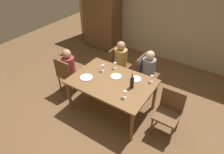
{
  "coord_description": "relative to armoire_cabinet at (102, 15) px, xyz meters",
  "views": [
    {
      "loc": [
        1.76,
        -2.67,
        3.2
      ],
      "look_at": [
        0.0,
        0.0,
        0.86
      ],
      "focal_mm": 31.8,
      "sensor_mm": 36.0,
      "label": 1
    }
  ],
  "objects": [
    {
      "name": "chair_left_end",
      "position": [
        0.72,
        -2.41,
        -0.56
      ],
      "size": [
        0.44,
        0.44,
        0.92
      ],
      "color": "brown",
      "rests_on": "ground_plane"
    },
    {
      "name": "chair_far_left",
      "position": [
        1.47,
        -1.37,
        -0.56
      ],
      "size": [
        0.44,
        0.44,
        0.92
      ],
      "rotation": [
        0.0,
        0.0,
        -1.57
      ],
      "color": "brown",
      "rests_on": "ground_plane"
    },
    {
      "name": "dinner_plate_host",
      "position": [
        2.3,
        -2.01,
        -0.33
      ],
      "size": [
        0.23,
        0.23,
        0.01
      ],
      "primitive_type": "cylinder",
      "color": "white",
      "rests_on": "dining_table"
    },
    {
      "name": "wine_glass_near_left",
      "position": [
        1.73,
        -1.9,
        -0.23
      ],
      "size": [
        0.07,
        0.07,
        0.15
      ],
      "color": "silver",
      "rests_on": "dining_table"
    },
    {
      "name": "rear_room_partition",
      "position": [
        1.93,
        0.45,
        0.25
      ],
      "size": [
        6.4,
        0.12,
        2.7
      ],
      "primitive_type": "cube",
      "color": "tan",
      "rests_on": "ground_plane"
    },
    {
      "name": "person_woman_host",
      "position": [
        1.58,
        -1.37,
        -0.44
      ],
      "size": [
        0.36,
        0.31,
        1.14
      ],
      "rotation": [
        0.0,
        0.0,
        -1.57
      ],
      "color": "#33333D",
      "rests_on": "ground_plane"
    },
    {
      "name": "dinner_plate_guest_left",
      "position": [
        1.92,
        -2.15,
        -0.33
      ],
      "size": [
        0.23,
        0.23,
        0.01
      ],
      "primitive_type": "cylinder",
      "color": "white",
      "rests_on": "dining_table"
    },
    {
      "name": "chair_right_end",
      "position": [
        3.15,
        -2.24,
        -0.56
      ],
      "size": [
        0.44,
        0.44,
        0.92
      ],
      "rotation": [
        0.0,
        0.0,
        3.14
      ],
      "color": "brown",
      "rests_on": "ground_plane"
    },
    {
      "name": "ground_plane",
      "position": [
        1.93,
        -2.33,
        -1.1
      ],
      "size": [
        10.0,
        10.0,
        0.0
      ],
      "primitive_type": "plane",
      "color": "brown"
    },
    {
      "name": "person_man_bearded",
      "position": [
        2.33,
        -1.37,
        -0.45
      ],
      "size": [
        0.34,
        0.3,
        1.12
      ],
      "rotation": [
        0.0,
        0.0,
        -1.57
      ],
      "color": "#33333D",
      "rests_on": "ground_plane"
    },
    {
      "name": "dining_table",
      "position": [
        1.93,
        -2.33,
        -0.42
      ],
      "size": [
        1.67,
        1.15,
        0.76
      ],
      "color": "brown",
      "rests_on": "ground_plane"
    },
    {
      "name": "wine_glass_near_right",
      "position": [
        2.4,
        -2.61,
        -0.23
      ],
      "size": [
        0.07,
        0.07,
        0.15
      ],
      "color": "silver",
      "rests_on": "dining_table"
    },
    {
      "name": "wine_glass_centre",
      "position": [
        2.61,
        -1.9,
        -0.23
      ],
      "size": [
        0.07,
        0.07,
        0.15
      ],
      "color": "silver",
      "rests_on": "dining_table"
    },
    {
      "name": "wine_glass_far",
      "position": [
        1.56,
        -2.12,
        -0.23
      ],
      "size": [
        0.07,
        0.07,
        0.15
      ],
      "color": "silver",
      "rests_on": "dining_table"
    },
    {
      "name": "armoire_cabinet",
      "position": [
        0.0,
        0.0,
        0.0
      ],
      "size": [
        1.18,
        0.62,
        2.18
      ],
      "color": "brown",
      "rests_on": "ground_plane"
    },
    {
      "name": "wine_bottle_tall_green",
      "position": [
        2.36,
        -2.29,
        -0.2
      ],
      "size": [
        0.08,
        0.08,
        0.32
      ],
      "color": "black",
      "rests_on": "dining_table"
    },
    {
      "name": "dinner_plate_guest_right",
      "position": [
        1.43,
        -2.52,
        -0.33
      ],
      "size": [
        0.27,
        0.27,
        0.01
      ],
      "primitive_type": "cylinder",
      "color": "white",
      "rests_on": "dining_table"
    },
    {
      "name": "chair_far_right",
      "position": [
        2.18,
        -1.37,
        -0.5
      ],
      "size": [
        0.46,
        0.44,
        0.92
      ],
      "rotation": [
        0.0,
        0.0,
        -1.57
      ],
      "color": "brown",
      "rests_on": "ground_plane"
    },
    {
      "name": "person_man_guest",
      "position": [
        0.72,
        -2.3,
        -0.45
      ],
      "size": [
        0.29,
        0.34,
        1.11
      ],
      "color": "#33333D",
      "rests_on": "ground_plane"
    }
  ]
}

